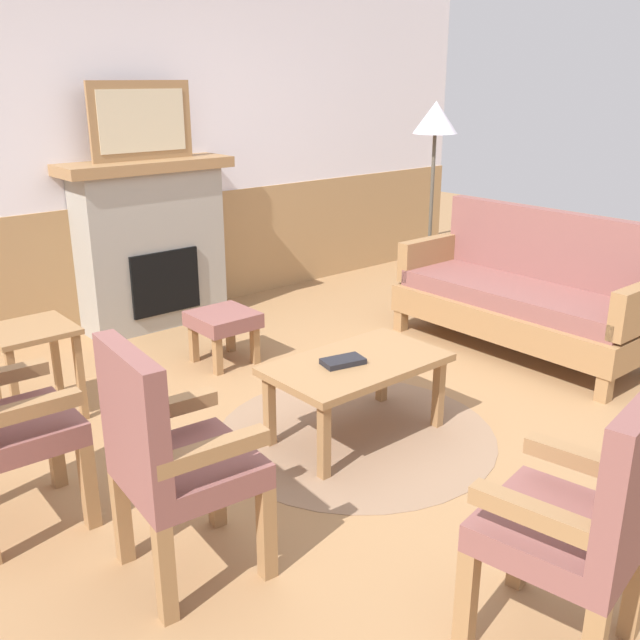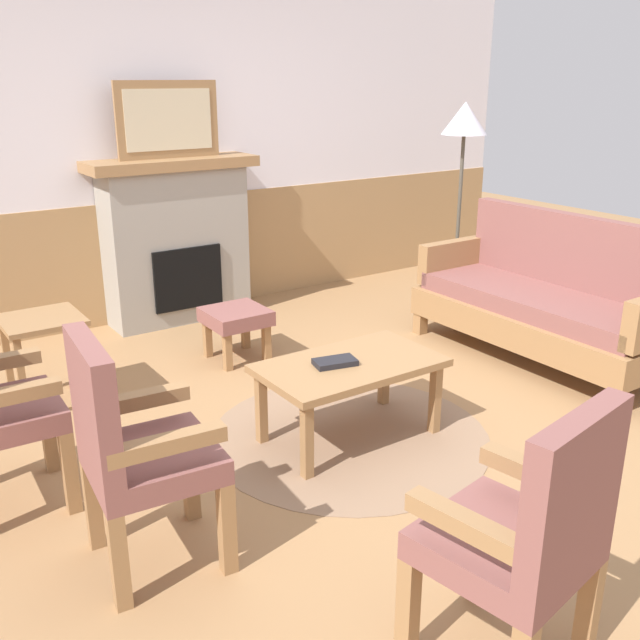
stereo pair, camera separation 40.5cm
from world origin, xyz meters
TOP-DOWN VIEW (x-y plane):
  - ground_plane at (0.00, 0.00)m, footprint 14.00×14.00m
  - wall_back at (0.00, 2.60)m, footprint 7.20×0.14m
  - fireplace at (0.00, 2.35)m, footprint 1.30×0.44m
  - framed_picture at (0.00, 2.35)m, footprint 0.80×0.04m
  - couch at (1.72, 0.14)m, footprint 0.70×1.80m
  - coffee_table at (-0.07, -0.04)m, footprint 0.96×0.56m
  - round_rug at (-0.07, -0.04)m, footprint 1.53×1.53m
  - book_on_table at (-0.16, -0.02)m, footprint 0.24×0.17m
  - footstool at (-0.04, 1.32)m, footprint 0.40×0.40m
  - armchair_near_fireplace at (-1.40, -0.43)m, footprint 0.52×0.52m
  - armchair_front_left at (-0.59, -1.64)m, footprint 0.56×0.56m
  - side_table at (-1.30, 1.30)m, footprint 0.44×0.44m
  - floor_lamp_by_couch at (2.04, 1.32)m, footprint 0.36×0.36m

SIDE VIEW (x-z plane):
  - ground_plane at x=0.00m, z-range 0.00..0.00m
  - round_rug at x=-0.07m, z-range 0.00..0.01m
  - footstool at x=-0.04m, z-range 0.10..0.46m
  - coffee_table at x=-0.07m, z-range 0.17..0.61m
  - couch at x=1.72m, z-range -0.09..0.89m
  - side_table at x=-1.30m, z-range 0.16..0.71m
  - book_on_table at x=-0.16m, z-range 0.44..0.47m
  - armchair_near_fireplace at x=-1.40m, z-range 0.05..1.03m
  - armchair_front_left at x=-0.59m, z-range 0.05..1.03m
  - fireplace at x=0.00m, z-range 0.01..1.29m
  - wall_back at x=0.00m, z-range -0.04..2.66m
  - floor_lamp_by_couch at x=2.04m, z-range 0.61..2.29m
  - framed_picture at x=0.00m, z-range 1.28..1.84m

